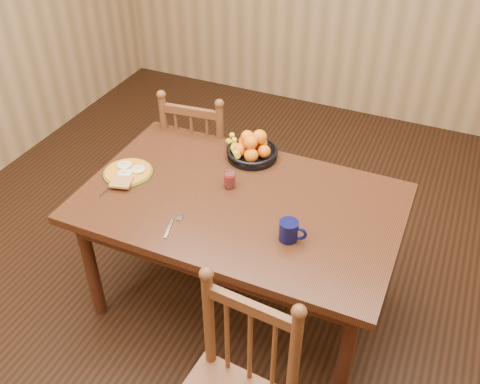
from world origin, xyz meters
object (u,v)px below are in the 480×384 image
at_px(dining_table, 240,213).
at_px(coffee_mug, 290,231).
at_px(chair_far, 203,157).
at_px(fruit_bowl, 251,148).
at_px(breakfast_plate, 128,172).

xyz_separation_m(dining_table, coffee_mug, (0.32, -0.17, 0.14)).
xyz_separation_m(chair_far, fruit_bowl, (0.45, -0.25, 0.33)).
bearing_deg(dining_table, breakfast_plate, -176.24).
height_order(breakfast_plate, coffee_mug, coffee_mug).
distance_m(chair_far, fruit_bowl, 0.61).
distance_m(breakfast_plate, fruit_bowl, 0.69).
xyz_separation_m(breakfast_plate, coffee_mug, (0.96, -0.13, 0.04)).
relative_size(dining_table, fruit_bowl, 4.94).
distance_m(dining_table, coffee_mug, 0.39).
bearing_deg(fruit_bowl, chair_far, 150.88).
height_order(dining_table, chair_far, chair_far).
bearing_deg(fruit_bowl, coffee_mug, -52.67).
relative_size(breakfast_plate, coffee_mug, 2.24).
xyz_separation_m(coffee_mug, fruit_bowl, (-0.42, 0.55, 0.00)).
relative_size(chair_far, breakfast_plate, 3.24).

